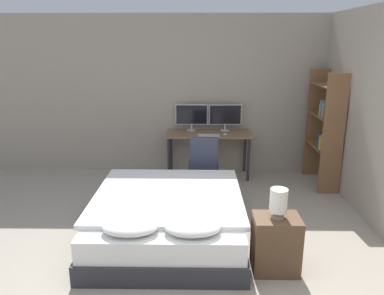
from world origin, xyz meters
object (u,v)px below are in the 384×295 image
object	(u,v)px
bed	(168,217)
nightstand	(276,244)
keyboard	(209,135)
monitor_right	(225,116)
bookshelf	(327,124)
desk	(208,139)
office_chair	(204,170)
computer_mouse	(225,135)
bedside_lamp	(279,201)
monitor_left	(192,116)

from	to	relation	value
bed	nightstand	xyz separation A→B (m)	(1.14, -0.65, 0.04)
bed	keyboard	size ratio (longest dim) A/B	5.66
monitor_right	bookshelf	distance (m)	1.65
desk	bed	bearing A→B (deg)	-103.93
monitor_right	keyboard	size ratio (longest dim) A/B	1.58
nightstand	office_chair	world-z (taller)	office_chair
computer_mouse	nightstand	bearing A→B (deg)	-82.52
monitor_right	bookshelf	xyz separation A→B (m)	(1.53, -0.63, -0.01)
nightstand	bedside_lamp	distance (m)	0.47
bookshelf	office_chair	bearing A→B (deg)	-170.58
bedside_lamp	computer_mouse	distance (m)	2.61
bed	bookshelf	bearing A→B (deg)	35.88
desk	monitor_right	size ratio (longest dim) A/B	2.54
keyboard	bedside_lamp	bearing A→B (deg)	-76.81
desk	keyboard	xyz separation A→B (m)	(0.00, -0.19, 0.11)
bookshelf	nightstand	bearing A→B (deg)	-117.28
monitor_right	bookshelf	size ratio (longest dim) A/B	0.31
desk	bookshelf	bearing A→B (deg)	-13.57
monitor_left	office_chair	bearing A→B (deg)	-78.15
bed	monitor_left	world-z (taller)	monitor_left
bedside_lamp	monitor_left	xyz separation A→B (m)	(-0.90, 2.98, 0.26)
bedside_lamp	monitor_right	size ratio (longest dim) A/B	0.54
monitor_right	desk	bearing A→B (deg)	-146.05
monitor_left	computer_mouse	xyz separation A→B (m)	(0.56, -0.39, -0.24)
bedside_lamp	bookshelf	world-z (taller)	bookshelf
bedside_lamp	nightstand	bearing A→B (deg)	90.00
bedside_lamp	keyboard	bearing A→B (deg)	103.19
nightstand	bedside_lamp	bearing A→B (deg)	-90.00
bedside_lamp	monitor_left	world-z (taller)	monitor_left
office_chair	bed	bearing A→B (deg)	-107.65
bookshelf	monitor_left	bearing A→B (deg)	163.26
monitor_left	bookshelf	bearing A→B (deg)	-16.74
nightstand	office_chair	xyz separation A→B (m)	(-0.70, 2.03, 0.06)
keyboard	computer_mouse	size ratio (longest dim) A/B	5.04
bedside_lamp	monitor_right	distance (m)	3.00
monitor_left	bookshelf	xyz separation A→B (m)	(2.10, -0.63, -0.01)
monitor_left	bookshelf	size ratio (longest dim) A/B	0.31
bed	monitor_right	bearing A→B (deg)	70.63
bed	desk	distance (m)	2.24
monitor_right	office_chair	size ratio (longest dim) A/B	0.61
nightstand	desk	xyz separation A→B (m)	(-0.61, 2.78, 0.37)
bedside_lamp	desk	bearing A→B (deg)	102.31
monitor_left	keyboard	xyz separation A→B (m)	(0.29, -0.39, -0.25)
computer_mouse	office_chair	distance (m)	0.79
keyboard	desk	bearing A→B (deg)	90.00
bedside_lamp	desk	xyz separation A→B (m)	(-0.61, 2.78, -0.10)
monitor_left	bookshelf	world-z (taller)	bookshelf
monitor_right	computer_mouse	bearing A→B (deg)	-93.41
nightstand	monitor_left	xyz separation A→B (m)	(-0.90, 2.98, 0.73)
nightstand	monitor_left	world-z (taller)	monitor_left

